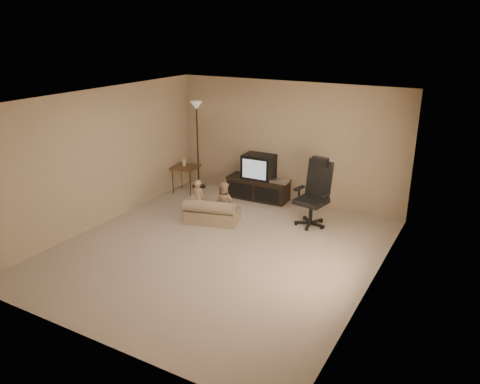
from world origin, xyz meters
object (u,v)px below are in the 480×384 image
at_px(office_chair, 314,201).
at_px(toddler_left, 198,199).
at_px(child_sofa, 211,213).
at_px(floor_lamp, 197,126).
at_px(toddler_right, 224,203).
at_px(side_table, 185,167).
at_px(tv_stand, 259,181).

relative_size(office_chair, toddler_left, 1.63).
bearing_deg(child_sofa, floor_lamp, 115.65).
distance_m(child_sofa, toddler_left, 0.39).
bearing_deg(office_chair, toddler_right, -142.21).
xyz_separation_m(side_table, toddler_right, (1.65, -1.09, -0.17)).
xyz_separation_m(floor_lamp, child_sofa, (1.37, -1.61, -1.24)).
xyz_separation_m(side_table, toddler_left, (1.11, -1.13, -0.18)).
height_order(office_chair, toddler_left, office_chair).
relative_size(tv_stand, child_sofa, 1.27).
height_order(side_table, child_sofa, side_table).
height_order(tv_stand, side_table, tv_stand).
bearing_deg(floor_lamp, child_sofa, -49.58).
bearing_deg(toddler_left, child_sofa, 170.19).
relative_size(tv_stand, toddler_right, 1.70).
bearing_deg(child_sofa, office_chair, 12.37).
bearing_deg(toddler_left, side_table, -43.62).
bearing_deg(side_table, child_sofa, -39.91).
bearing_deg(office_chair, tv_stand, 165.20).
bearing_deg(toddler_left, toddler_right, -173.66).
bearing_deg(tv_stand, floor_lamp, 177.03).
distance_m(toddler_left, toddler_right, 0.54).
height_order(child_sofa, toddler_left, toddler_left).
distance_m(side_table, floor_lamp, 0.96).
bearing_deg(office_chair, child_sofa, -142.20).
height_order(tv_stand, floor_lamp, floor_lamp).
xyz_separation_m(tv_stand, toddler_right, (0.03, -1.48, 0.00)).
height_order(office_chair, floor_lamp, floor_lamp).
relative_size(tv_stand, toddler_left, 1.77).
height_order(office_chair, side_table, office_chair).
height_order(side_table, toddler_left, side_table).
relative_size(child_sofa, toddler_right, 1.34).
relative_size(tv_stand, side_table, 1.72).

